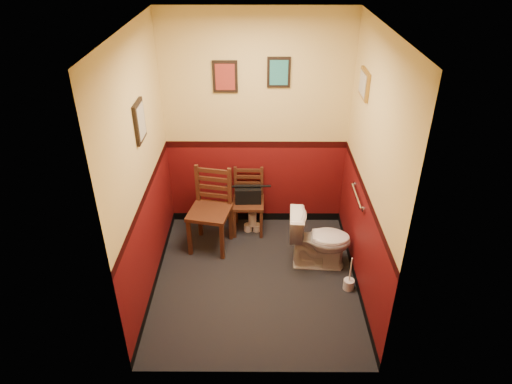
{
  "coord_description": "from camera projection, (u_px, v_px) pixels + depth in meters",
  "views": [
    {
      "loc": [
        0.02,
        -3.86,
        3.45
      ],
      "look_at": [
        0.0,
        0.25,
        1.0
      ],
      "focal_mm": 32.0,
      "sensor_mm": 36.0,
      "label": 1
    }
  ],
  "objects": [
    {
      "name": "wall_right",
      "position": [
        370.0,
        174.0,
        4.39
      ],
      "size": [
        0.0,
        2.4,
        2.7
      ],
      "primitive_type": "cube",
      "rotation": [
        1.57,
        0.0,
        -1.57
      ],
      "color": "#580D0E",
      "rests_on": "ground"
    },
    {
      "name": "framed_print_right",
      "position": [
        364.0,
        84.0,
        4.55
      ],
      "size": [
        0.04,
        0.34,
        0.28
      ],
      "color": "olive",
      "rests_on": "wall_right"
    },
    {
      "name": "toilet_brush",
      "position": [
        349.0,
        284.0,
        4.94
      ],
      "size": [
        0.12,
        0.12,
        0.42
      ],
      "color": "silver",
      "rests_on": "floor"
    },
    {
      "name": "handbag",
      "position": [
        248.0,
        194.0,
        5.65
      ],
      "size": [
        0.32,
        0.17,
        0.23
      ],
      "rotation": [
        0.0,
        0.0,
        0.03
      ],
      "color": "black",
      "rests_on": "chair_right"
    },
    {
      "name": "wall_left",
      "position": [
        142.0,
        174.0,
        4.4
      ],
      "size": [
        0.0,
        2.4,
        2.7
      ],
      "primitive_type": "cube",
      "rotation": [
        1.57,
        0.0,
        1.57
      ],
      "color": "#580D0E",
      "rests_on": "ground"
    },
    {
      "name": "wall_front",
      "position": [
        255.0,
        252.0,
        3.36
      ],
      "size": [
        2.2,
        0.0,
        2.7
      ],
      "primitive_type": "cube",
      "rotation": [
        -1.57,
        0.0,
        0.0
      ],
      "color": "#580D0E",
      "rests_on": "ground"
    },
    {
      "name": "toilet",
      "position": [
        320.0,
        240.0,
        5.16
      ],
      "size": [
        0.73,
        0.44,
        0.69
      ],
      "primitive_type": "imported",
      "rotation": [
        0.0,
        0.0,
        1.5
      ],
      "color": "white",
      "rests_on": "floor"
    },
    {
      "name": "framed_print_back_b",
      "position": [
        279.0,
        72.0,
        5.07
      ],
      "size": [
        0.26,
        0.04,
        0.34
      ],
      "color": "black",
      "rests_on": "wall_back"
    },
    {
      "name": "floor",
      "position": [
        256.0,
        280.0,
        5.09
      ],
      "size": [
        2.2,
        2.4,
        0.0
      ],
      "primitive_type": "cube",
      "color": "black",
      "rests_on": "ground"
    },
    {
      "name": "ceiling",
      "position": [
        256.0,
        28.0,
        3.7
      ],
      "size": [
        2.2,
        2.4,
        0.0
      ],
      "primitive_type": "cube",
      "rotation": [
        3.14,
        0.0,
        0.0
      ],
      "color": "silver",
      "rests_on": "ground"
    },
    {
      "name": "wall_back",
      "position": [
        256.0,
        126.0,
        5.43
      ],
      "size": [
        2.2,
        0.0,
        2.7
      ],
      "primitive_type": "cube",
      "rotation": [
        1.57,
        0.0,
        0.0
      ],
      "color": "#580D0E",
      "rests_on": "ground"
    },
    {
      "name": "framed_print_left",
      "position": [
        140.0,
        121.0,
        4.23
      ],
      "size": [
        0.04,
        0.3,
        0.38
      ],
      "color": "black",
      "rests_on": "wall_left"
    },
    {
      "name": "chair_left",
      "position": [
        211.0,
        210.0,
        5.41
      ],
      "size": [
        0.55,
        0.55,
        1.0
      ],
      "rotation": [
        0.0,
        0.0,
        -0.2
      ],
      "color": "#452314",
      "rests_on": "floor"
    },
    {
      "name": "chair_right",
      "position": [
        248.0,
        201.0,
        5.74
      ],
      "size": [
        0.39,
        0.39,
        0.83
      ],
      "rotation": [
        0.0,
        0.0,
        -0.02
      ],
      "color": "#452314",
      "rests_on": "floor"
    },
    {
      "name": "tp_stack",
      "position": [
        252.0,
        223.0,
        5.84
      ],
      "size": [
        0.22,
        0.13,
        0.28
      ],
      "color": "silver",
      "rests_on": "floor"
    },
    {
      "name": "framed_print_back_a",
      "position": [
        225.0,
        77.0,
        5.1
      ],
      "size": [
        0.28,
        0.04,
        0.36
      ],
      "color": "black",
      "rests_on": "wall_back"
    },
    {
      "name": "grab_bar",
      "position": [
        357.0,
        196.0,
        4.81
      ],
      "size": [
        0.05,
        0.56,
        0.06
      ],
      "color": "silver",
      "rests_on": "wall_right"
    }
  ]
}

